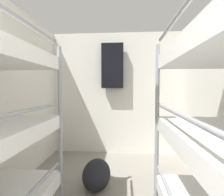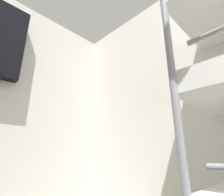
{
  "view_description": "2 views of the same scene",
  "coord_description": "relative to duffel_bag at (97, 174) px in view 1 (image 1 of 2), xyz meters",
  "views": [
    {
      "loc": [
        0.19,
        0.4,
        1.38
      ],
      "look_at": [
        0.0,
        2.97,
        1.24
      ],
      "focal_mm": 28.0,
      "sensor_mm": 36.0,
      "label": 1
    },
    {
      "loc": [
        -0.36,
        1.93,
        0.6
      ],
      "look_at": [
        0.79,
        3.09,
        1.14
      ],
      "focal_mm": 28.0,
      "sensor_mm": 36.0,
      "label": 2
    }
  ],
  "objects": [
    {
      "name": "duffel_bag",
      "position": [
        0.0,
        0.0,
        0.0
      ],
      "size": [
        0.38,
        0.57,
        0.38
      ],
      "color": "black",
      "rests_on": "ground_plane"
    },
    {
      "name": "wall_back",
      "position": [
        0.19,
        1.38,
        1.07
      ],
      "size": [
        2.77,
        0.06,
        2.53
      ],
      "color": "silver",
      "rests_on": "ground_plane"
    },
    {
      "name": "hanging_coat",
      "position": [
        0.13,
        1.23,
        1.64
      ],
      "size": [
        0.44,
        0.12,
        0.9
      ],
      "color": "black"
    }
  ]
}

